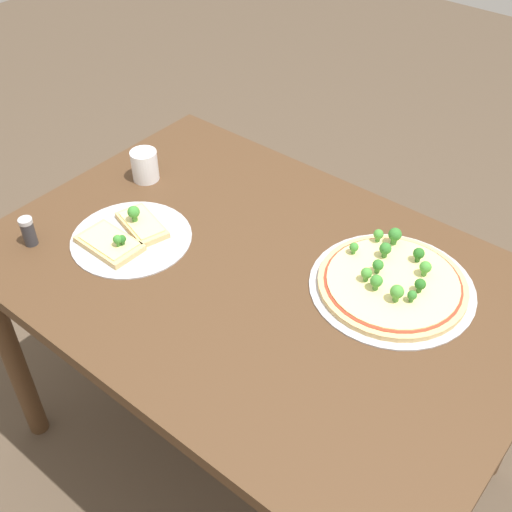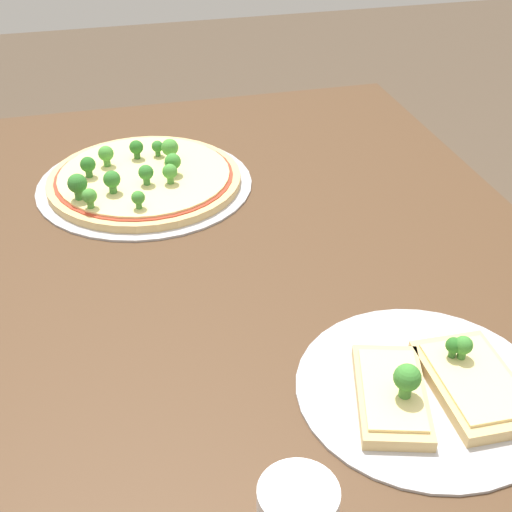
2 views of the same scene
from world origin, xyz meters
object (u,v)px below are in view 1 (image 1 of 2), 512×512
Objects in this scene: pizza_tray_whole at (392,282)px; condiment_shaker at (28,231)px; dining_table at (258,299)px; drinking_cup at (145,165)px; pizza_tray_slice at (127,235)px.

pizza_tray_whole is 4.97× the size of condiment_shaker.
drinking_cup is at bearing 168.19° from dining_table.
pizza_tray_whole is 1.26× the size of pizza_tray_slice.
pizza_tray_slice is (-0.34, -0.11, 0.10)m from dining_table.
pizza_tray_slice is at bearing -53.70° from drinking_cup.
condiment_shaker is at bearing -150.97° from pizza_tray_whole.
condiment_shaker reaches higher than dining_table.
pizza_tray_whole is (0.28, 0.16, 0.11)m from dining_table.
pizza_tray_whole reaches higher than dining_table.
pizza_tray_slice is 3.95× the size of condiment_shaker.
condiment_shaker reaches higher than pizza_tray_whole.
dining_table is 0.37m from pizza_tray_slice.
drinking_cup is (-0.16, 0.22, 0.03)m from pizza_tray_slice.
condiment_shaker is (-0.17, -0.17, 0.03)m from pizza_tray_slice.
pizza_tray_whole is 0.90m from condiment_shaker.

